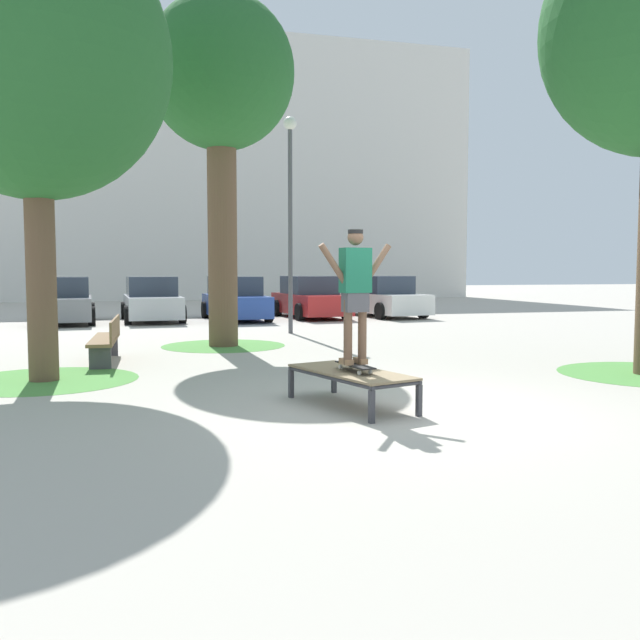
# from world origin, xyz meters

# --- Properties ---
(ground_plane) EXTENTS (120.00, 120.00, 0.00)m
(ground_plane) POSITION_xyz_m (0.00, 0.00, 0.00)
(ground_plane) COLOR #B2AA9E
(building_facade) EXTENTS (35.12, 4.00, 15.23)m
(building_facade) POSITION_xyz_m (-0.84, 33.14, 7.62)
(building_facade) COLOR silver
(building_facade) RESTS_ON ground
(skate_box) EXTENTS (1.28, 2.04, 0.46)m
(skate_box) POSITION_xyz_m (-0.73, 0.34, 0.41)
(skate_box) COLOR #38383D
(skate_box) RESTS_ON ground
(skateboard) EXTENTS (0.30, 0.82, 0.09)m
(skateboard) POSITION_xyz_m (-0.70, 0.25, 0.54)
(skateboard) COLOR black
(skateboard) RESTS_ON skate_box
(skater) EXTENTS (1.00, 0.32, 1.69)m
(skater) POSITION_xyz_m (-0.70, 0.25, 1.53)
(skater) COLOR brown
(skater) RESTS_ON skateboard
(tree_near_left) EXTENTS (4.14, 4.14, 7.16)m
(tree_near_left) POSITION_xyz_m (-4.77, 3.54, 4.96)
(tree_near_left) COLOR brown
(tree_near_left) RESTS_ON ground
(grass_patch_near_left) EXTENTS (2.89, 2.89, 0.01)m
(grass_patch_near_left) POSITION_xyz_m (-4.77, 3.54, 0.00)
(grass_patch_near_left) COLOR #519342
(grass_patch_near_left) RESTS_ON ground
(tree_mid_back) EXTENTS (3.28, 3.28, 7.85)m
(tree_mid_back) POSITION_xyz_m (-1.43, 7.68, 5.93)
(tree_mid_back) COLOR brown
(tree_mid_back) RESTS_ON ground
(grass_patch_mid_back) EXTENTS (2.81, 2.81, 0.01)m
(grass_patch_mid_back) POSITION_xyz_m (-1.43, 7.68, 0.00)
(grass_patch_mid_back) COLOR #519342
(grass_patch_mid_back) RESTS_ON ground
(car_grey) EXTENTS (2.11, 4.29, 1.50)m
(car_grey) POSITION_xyz_m (-5.61, 15.65, 0.69)
(car_grey) COLOR slate
(car_grey) RESTS_ON ground
(car_silver) EXTENTS (2.09, 4.29, 1.50)m
(car_silver) POSITION_xyz_m (-2.82, 15.86, 0.69)
(car_silver) COLOR #B7BABF
(car_silver) RESTS_ON ground
(car_blue) EXTENTS (2.07, 4.28, 1.50)m
(car_blue) POSITION_xyz_m (-0.04, 15.55, 0.69)
(car_blue) COLOR #28479E
(car_blue) RESTS_ON ground
(car_red) EXTENTS (2.22, 4.35, 1.50)m
(car_red) POSITION_xyz_m (2.74, 16.03, 0.69)
(car_red) COLOR red
(car_red) RESTS_ON ground
(car_white) EXTENTS (2.33, 4.39, 1.50)m
(car_white) POSITION_xyz_m (5.52, 15.84, 0.69)
(car_white) COLOR silver
(car_white) RESTS_ON ground
(park_bench) EXTENTS (0.52, 2.41, 0.83)m
(park_bench) POSITION_xyz_m (-3.89, 5.54, 0.45)
(park_bench) COLOR brown
(park_bench) RESTS_ON ground
(light_post) EXTENTS (0.36, 0.36, 5.83)m
(light_post) POSITION_xyz_m (0.73, 10.30, 3.83)
(light_post) COLOR #4C4C51
(light_post) RESTS_ON ground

